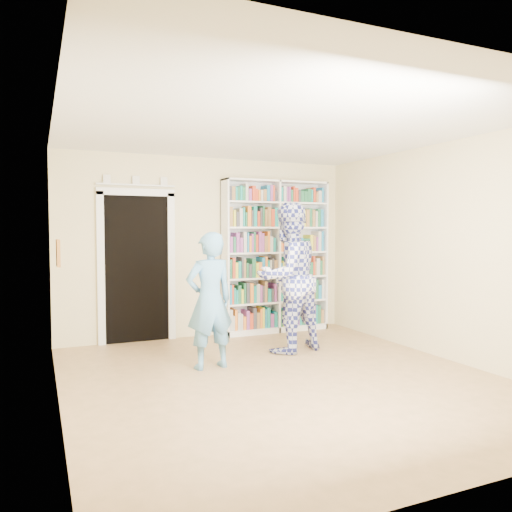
# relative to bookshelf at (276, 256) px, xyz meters

# --- Properties ---
(floor) EXTENTS (5.00, 5.00, 0.00)m
(floor) POSITION_rel_bookshelf_xyz_m (-1.05, -2.34, -1.21)
(floor) COLOR olive
(floor) RESTS_ON ground
(ceiling) EXTENTS (5.00, 5.00, 0.00)m
(ceiling) POSITION_rel_bookshelf_xyz_m (-1.05, -2.34, 1.49)
(ceiling) COLOR white
(ceiling) RESTS_ON wall_back
(wall_back) EXTENTS (4.50, 0.00, 4.50)m
(wall_back) POSITION_rel_bookshelf_xyz_m (-1.05, 0.16, 0.14)
(wall_back) COLOR beige
(wall_back) RESTS_ON floor
(wall_left) EXTENTS (0.00, 5.00, 5.00)m
(wall_left) POSITION_rel_bookshelf_xyz_m (-3.30, -2.34, 0.14)
(wall_left) COLOR beige
(wall_left) RESTS_ON floor
(wall_right) EXTENTS (0.00, 5.00, 5.00)m
(wall_right) POSITION_rel_bookshelf_xyz_m (1.20, -2.34, 0.14)
(wall_right) COLOR beige
(wall_right) RESTS_ON floor
(bookshelf) EXTENTS (1.73, 0.33, 2.38)m
(bookshelf) POSITION_rel_bookshelf_xyz_m (0.00, 0.00, 0.00)
(bookshelf) COLOR white
(bookshelf) RESTS_ON floor
(doorway) EXTENTS (1.10, 0.08, 2.43)m
(doorway) POSITION_rel_bookshelf_xyz_m (-2.15, 0.13, -0.03)
(doorway) COLOR black
(doorway) RESTS_ON floor
(wall_art) EXTENTS (0.03, 0.25, 0.25)m
(wall_art) POSITION_rel_bookshelf_xyz_m (-3.28, -2.14, 0.19)
(wall_art) COLOR maroon
(wall_art) RESTS_ON wall_left
(man_blue) EXTENTS (0.62, 0.44, 1.59)m
(man_blue) POSITION_rel_bookshelf_xyz_m (-1.63, -1.60, -0.41)
(man_blue) COLOR #5998C7
(man_blue) RESTS_ON floor
(man_plaid) EXTENTS (1.11, 0.96, 1.97)m
(man_plaid) POSITION_rel_bookshelf_xyz_m (-0.43, -1.25, -0.22)
(man_plaid) COLOR navy
(man_plaid) RESTS_ON floor
(paper_sheet) EXTENTS (0.22, 0.02, 0.31)m
(paper_sheet) POSITION_rel_bookshelf_xyz_m (-0.34, -1.42, -0.16)
(paper_sheet) COLOR white
(paper_sheet) RESTS_ON man_plaid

